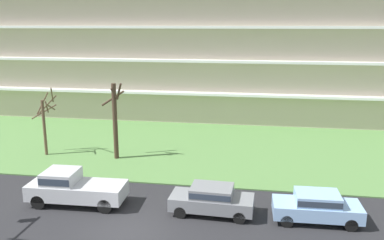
# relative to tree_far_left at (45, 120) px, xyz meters

# --- Properties ---
(ground) EXTENTS (160.00, 160.00, 0.00)m
(ground) POSITION_rel_tree_far_left_xyz_m (9.80, -10.39, -2.75)
(ground) COLOR #232326
(grass_lawn_strip) EXTENTS (80.00, 16.00, 0.08)m
(grass_lawn_strip) POSITION_rel_tree_far_left_xyz_m (9.80, 3.61, -2.71)
(grass_lawn_strip) COLOR #547F42
(grass_lawn_strip) RESTS_ON ground
(apartment_building) EXTENTS (54.33, 11.80, 19.16)m
(apartment_building) POSITION_rel_tree_far_left_xyz_m (9.80, 17.03, 6.83)
(apartment_building) COLOR beige
(apartment_building) RESTS_ON ground
(tree_far_left) EXTENTS (2.34, 1.94, 5.37)m
(tree_far_left) POSITION_rel_tree_far_left_xyz_m (0.00, 0.00, 0.00)
(tree_far_left) COLOR brown
(tree_far_left) RESTS_ON ground
(tree_left) EXTENTS (1.85, 1.60, 5.76)m
(tree_left) POSITION_rel_tree_far_left_xyz_m (5.58, -0.04, 0.37)
(tree_left) COLOR #423023
(tree_left) RESTS_ON ground
(pickup_silver_near_left) EXTENTS (5.45, 2.14, 1.95)m
(pickup_silver_near_left) POSITION_rel_tree_far_left_xyz_m (5.83, -7.90, -1.73)
(pickup_silver_near_left) COLOR #B7BABF
(pickup_silver_near_left) RESTS_ON ground
(sedan_blue_center_left) EXTENTS (4.45, 1.92, 1.57)m
(sedan_blue_center_left) POSITION_rel_tree_far_left_xyz_m (19.04, -7.89, -1.88)
(sedan_blue_center_left) COLOR #8CB2E0
(sedan_blue_center_left) RESTS_ON ground
(sedan_gray_center_right) EXTENTS (4.47, 1.97, 1.57)m
(sedan_gray_center_right) POSITION_rel_tree_far_left_xyz_m (13.65, -7.89, -1.88)
(sedan_gray_center_right) COLOR slate
(sedan_gray_center_right) RESTS_ON ground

